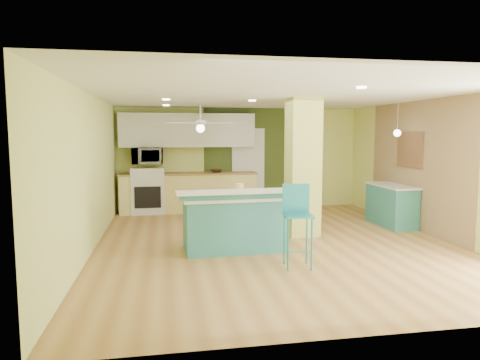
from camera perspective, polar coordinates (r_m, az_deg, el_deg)
name	(u,v)px	position (r m, az deg, el deg)	size (l,w,h in m)	color
floor	(275,243)	(7.48, 4.63, -8.31)	(6.00, 7.00, 0.01)	#A16C38
ceiling	(276,95)	(7.27, 4.81, 11.21)	(6.00, 7.00, 0.01)	white
wall_back	(240,159)	(10.69, -0.01, 2.88)	(6.00, 0.01, 2.50)	#DFE77C
wall_front	(374,203)	(4.00, 17.45, -2.93)	(6.00, 0.01, 2.50)	#DFE77C
wall_left	(90,173)	(7.14, -19.34, 0.89)	(0.01, 7.00, 2.50)	#DFE77C
wall_right	(436,168)	(8.54, 24.65, 1.49)	(0.01, 7.00, 2.50)	#DFE77C
wood_panel	(416,165)	(9.03, 22.41, 1.81)	(0.02, 3.40, 2.50)	#8C6F50
olive_accent	(248,159)	(10.71, 1.06, 2.88)	(2.20, 0.02, 2.50)	#3D4C1E
interior_door	(248,169)	(10.70, 1.09, 1.54)	(0.82, 0.05, 2.00)	silver
column	(303,167)	(7.93, 8.36, 1.67)	(0.55, 0.55, 2.50)	#C7CC5E
kitchen_run	(189,192)	(10.32, -6.85, -1.63)	(3.25, 0.63, 0.94)	#ECD87B
stove	(148,194)	(10.31, -12.13, -1.80)	(0.76, 0.66, 1.08)	silver
upper_cabinets	(188,130)	(10.35, -6.99, 6.60)	(3.20, 0.34, 0.80)	silver
microwave	(147,156)	(10.23, -12.24, 3.15)	(0.70, 0.48, 0.39)	silver
ceiling_fan	(200,124)	(9.04, -5.30, 7.50)	(1.41, 1.41, 0.61)	silver
pendant_lamp	(397,133)	(8.96, 20.23, 5.93)	(0.14, 0.14, 0.69)	white
wall_decor	(410,150)	(9.17, 21.70, 3.77)	(0.03, 0.90, 0.70)	brown
peninsula	(234,221)	(6.89, -0.79, -5.51)	(1.91, 1.08, 1.01)	teal
bar_stool	(297,212)	(6.06, 7.62, -4.21)	(0.43, 0.43, 1.16)	teal
side_counter	(391,205)	(9.28, 19.50, -3.15)	(0.55, 1.29, 0.83)	teal
fruit_bowl	(216,171)	(10.32, -3.16, 1.22)	(0.29, 0.29, 0.07)	#332015
canister	(239,189)	(6.87, -0.11, -1.26)	(0.13, 0.13, 0.19)	yellow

